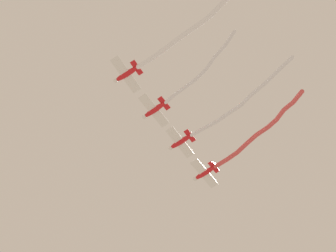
{
  "coord_description": "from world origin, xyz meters",
  "views": [
    {
      "loc": [
        9.75,
        -27.37,
        4.71
      ],
      "look_at": [
        0.89,
        5.34,
        74.02
      ],
      "focal_mm": 45.92,
      "sensor_mm": 36.0,
      "label": 1
    }
  ],
  "objects_px": {
    "airplane_lead": "(204,173)",
    "airplane_slot": "(126,74)",
    "airplane_left_wing": "(180,142)",
    "airplane_right_wing": "(154,110)"
  },
  "relations": [
    {
      "from": "airplane_lead",
      "to": "airplane_slot",
      "type": "distance_m",
      "value": 24.13
    },
    {
      "from": "airplane_slot",
      "to": "airplane_lead",
      "type": "bearing_deg",
      "value": -93.31
    },
    {
      "from": "airplane_lead",
      "to": "airplane_left_wing",
      "type": "xyz_separation_m",
      "value": [
        -2.81,
        -7.54,
        0.3
      ]
    },
    {
      "from": "airplane_left_wing",
      "to": "airplane_right_wing",
      "type": "relative_size",
      "value": 1.0
    },
    {
      "from": "airplane_lead",
      "to": "airplane_right_wing",
      "type": "xyz_separation_m",
      "value": [
        -5.62,
        -15.07,
        0.0
      ]
    },
    {
      "from": "airplane_lead",
      "to": "airplane_right_wing",
      "type": "distance_m",
      "value": 16.08
    },
    {
      "from": "airplane_left_wing",
      "to": "airplane_slot",
      "type": "relative_size",
      "value": 0.99
    },
    {
      "from": "airplane_left_wing",
      "to": "airplane_lead",
      "type": "bearing_deg",
      "value": -90.3
    },
    {
      "from": "airplane_right_wing",
      "to": "airplane_slot",
      "type": "xyz_separation_m",
      "value": [
        -2.81,
        -7.54,
        0.3
      ]
    },
    {
      "from": "airplane_left_wing",
      "to": "airplane_slot",
      "type": "height_order",
      "value": "same"
    }
  ]
}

